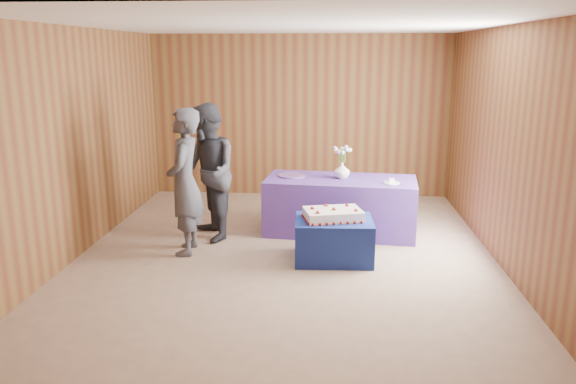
# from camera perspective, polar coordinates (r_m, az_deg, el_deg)

# --- Properties ---
(ground) EXTENTS (6.00, 6.00, 0.00)m
(ground) POSITION_cam_1_polar(r_m,az_deg,el_deg) (6.92, -0.19, -6.30)
(ground) COLOR gray
(ground) RESTS_ON ground
(room_shell) EXTENTS (5.04, 6.04, 2.72)m
(room_shell) POSITION_cam_1_polar(r_m,az_deg,el_deg) (6.51, -0.21, 8.74)
(room_shell) COLOR brown
(room_shell) RESTS_ON ground
(cake_table) EXTENTS (0.93, 0.73, 0.50)m
(cake_table) POSITION_cam_1_polar(r_m,az_deg,el_deg) (6.68, 4.66, -4.83)
(cake_table) COLOR navy
(cake_table) RESTS_ON ground
(serving_table) EXTENTS (2.08, 1.09, 0.75)m
(serving_table) POSITION_cam_1_polar(r_m,az_deg,el_deg) (7.66, 5.34, -1.39)
(serving_table) COLOR #573592
(serving_table) RESTS_ON ground
(sheet_cake) EXTENTS (0.77, 0.61, 0.16)m
(sheet_cake) POSITION_cam_1_polar(r_m,az_deg,el_deg) (6.58, 4.60, -2.28)
(sheet_cake) COLOR white
(sheet_cake) RESTS_ON cake_table
(vase) EXTENTS (0.28, 0.28, 0.22)m
(vase) POSITION_cam_1_polar(r_m,az_deg,el_deg) (7.57, 5.50, 2.20)
(vase) COLOR silver
(vase) RESTS_ON serving_table
(flower_spray) EXTENTS (0.26, 0.26, 0.19)m
(flower_spray) POSITION_cam_1_polar(r_m,az_deg,el_deg) (7.52, 5.55, 4.23)
(flower_spray) COLOR #306F2C
(flower_spray) RESTS_ON vase
(platter) EXTENTS (0.46, 0.46, 0.02)m
(platter) POSITION_cam_1_polar(r_m,az_deg,el_deg) (7.68, 0.39, 1.68)
(platter) COLOR #69478E
(platter) RESTS_ON serving_table
(plate) EXTENTS (0.26, 0.26, 0.01)m
(plate) POSITION_cam_1_polar(r_m,az_deg,el_deg) (7.40, 10.46, 0.93)
(plate) COLOR white
(plate) RESTS_ON serving_table
(cake_slice) EXTENTS (0.07, 0.06, 0.08)m
(cake_slice) POSITION_cam_1_polar(r_m,az_deg,el_deg) (7.39, 10.47, 1.20)
(cake_slice) COLOR white
(cake_slice) RESTS_ON plate
(knife) EXTENTS (0.26, 0.09, 0.00)m
(knife) POSITION_cam_1_polar(r_m,az_deg,el_deg) (7.28, 10.67, 0.68)
(knife) COLOR silver
(knife) RESTS_ON serving_table
(guest_left) EXTENTS (0.48, 0.68, 1.77)m
(guest_left) POSITION_cam_1_polar(r_m,az_deg,el_deg) (6.84, -10.46, 1.00)
(guest_left) COLOR #3D3E48
(guest_left) RESTS_ON ground
(guest_right) EXTENTS (1.00, 1.08, 1.78)m
(guest_right) POSITION_cam_1_polar(r_m,az_deg,el_deg) (7.30, -8.18, 1.94)
(guest_right) COLOR #2E2F37
(guest_right) RESTS_ON ground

